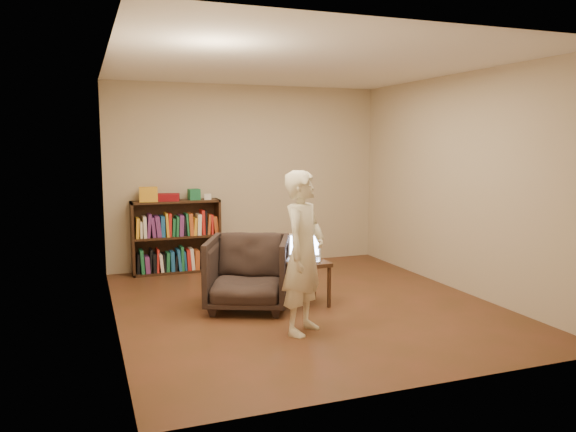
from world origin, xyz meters
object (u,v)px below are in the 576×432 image
object	(u,v)px
laptop	(304,254)
armchair	(248,273)
person	(304,253)
side_table	(304,268)
stool	(288,241)
bookshelf	(176,241)

from	to	relation	value
laptop	armchair	bearing A→B (deg)	-155.87
armchair	person	world-z (taller)	person
armchair	side_table	world-z (taller)	armchair
person	stool	bearing A→B (deg)	29.98
armchair	laptop	distance (m)	0.66
bookshelf	stool	bearing A→B (deg)	-12.74
bookshelf	laptop	world-z (taller)	bookshelf
laptop	person	xyz separation A→B (m)	(-0.37, -0.91, 0.21)
bookshelf	person	xyz separation A→B (m)	(0.72, -2.92, 0.33)
armchair	laptop	bearing A→B (deg)	23.05
stool	laptop	xyz separation A→B (m)	(-0.43, -1.67, 0.16)
laptop	person	distance (m)	1.01
stool	side_table	bearing A→B (deg)	-104.49
stool	person	distance (m)	2.72
side_table	person	world-z (taller)	person
armchair	person	distance (m)	1.02
armchair	side_table	bearing A→B (deg)	18.07
laptop	person	world-z (taller)	person
side_table	laptop	world-z (taller)	laptop
armchair	person	bearing A→B (deg)	-49.69
armchair	stool	bearing A→B (deg)	80.55
armchair	laptop	xyz separation A→B (m)	(0.65, -0.00, 0.16)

